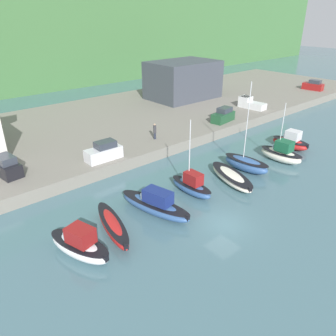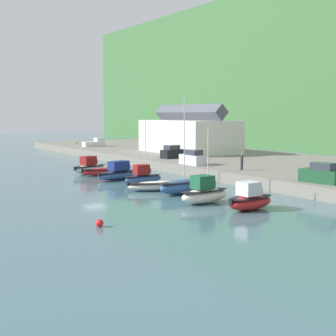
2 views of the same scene
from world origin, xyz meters
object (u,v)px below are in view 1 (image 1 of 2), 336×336
object	(u,v)px
moored_boat_0	(80,245)
moored_boat_4	(232,177)
moored_boat_2	(155,205)
pickup_truck_0	(250,103)
moored_boat_1	(113,226)
parked_car_1	(223,116)
moored_boat_5	(246,164)
person_on_quay	(155,131)
parked_car_0	(313,86)
moored_boat_6	(281,154)
moored_boat_7	(291,142)
parked_car_3	(6,166)
moored_boat_3	(192,186)
parked_car_2	(104,152)

from	to	relation	value
moored_boat_0	moored_boat_4	bearing A→B (deg)	-15.86
moored_boat_0	moored_boat_2	xyz separation A→B (m)	(7.96, 0.76, -0.03)
moored_boat_0	pickup_truck_0	world-z (taller)	pickup_truck_0
moored_boat_1	parked_car_1	world-z (taller)	parked_car_1
moored_boat_4	moored_boat_5	world-z (taller)	moored_boat_5
moored_boat_0	person_on_quay	size ratio (longest dim) A/B	2.87
moored_boat_4	parked_car_0	distance (m)	47.26
moored_boat_6	parked_car_1	world-z (taller)	moored_boat_6
moored_boat_0	pickup_truck_0	size ratio (longest dim) A/B	1.26
moored_boat_2	moored_boat_4	xyz separation A→B (m)	(10.13, -0.64, -0.32)
moored_boat_7	parked_car_1	bearing A→B (deg)	92.20
moored_boat_1	parked_car_3	bearing A→B (deg)	120.25
moored_boat_3	moored_boat_7	size ratio (longest dim) A/B	1.49
moored_boat_7	person_on_quay	xyz separation A→B (m)	(-13.98, 11.93, 1.57)
moored_boat_1	moored_boat_6	xyz separation A→B (m)	(23.63, -1.23, 0.42)
moored_boat_5	pickup_truck_0	size ratio (longest dim) A/B	2.10
moored_boat_5	moored_boat_7	size ratio (longest dim) A/B	1.97
parked_car_1	pickup_truck_0	bearing A→B (deg)	-85.93
moored_boat_2	parked_car_1	size ratio (longest dim) A/B	1.80
moored_boat_7	person_on_quay	bearing A→B (deg)	136.32
moored_boat_6	moored_boat_2	bearing A→B (deg)	175.11
parked_car_2	moored_boat_2	bearing A→B (deg)	173.88
moored_boat_1	parked_car_2	bearing A→B (deg)	76.30
moored_boat_5	parked_car_3	bearing A→B (deg)	143.38
moored_boat_0	parked_car_1	xyz separation A→B (m)	(30.74, 12.25, 1.40)
moored_boat_2	parked_car_2	bearing A→B (deg)	70.67
moored_boat_7	parked_car_2	size ratio (longest dim) A/B	1.23
parked_car_2	pickup_truck_0	distance (m)	31.38
moored_boat_7	moored_boat_2	bearing A→B (deg)	177.75
moored_boat_3	parked_car_3	size ratio (longest dim) A/B	1.75
moored_boat_7	pickup_truck_0	xyz separation A→B (m)	(8.68, 13.23, 1.29)
moored_boat_2	parked_car_2	world-z (taller)	parked_car_2
parked_car_0	person_on_quay	size ratio (longest dim) A/B	2.05
moored_boat_6	moored_boat_7	size ratio (longest dim) A/B	1.40
pickup_truck_0	moored_boat_4	bearing A→B (deg)	-152.47
parked_car_1	person_on_quay	size ratio (longest dim) A/B	2.06
moored_boat_2	moored_boat_7	world-z (taller)	moored_boat_7
moored_boat_5	moored_boat_2	bearing A→B (deg)	176.37
moored_boat_6	person_on_quay	xyz separation A→B (m)	(-9.27, 13.43, 1.49)
moored_boat_6	person_on_quay	size ratio (longest dim) A/B	3.40
moored_boat_5	parked_car_2	world-z (taller)	moored_boat_5
moored_boat_2	moored_boat_4	bearing A→B (deg)	-16.44
moored_boat_6	moored_boat_7	bearing A→B (deg)	16.08
moored_boat_5	moored_boat_3	bearing A→B (deg)	173.80
parked_car_0	parked_car_2	distance (m)	53.97
moored_boat_5	moored_boat_7	xyz separation A→B (m)	(10.22, 0.30, 0.09)
moored_boat_2	pickup_truck_0	xyz separation A→B (m)	(32.51, 13.63, 1.34)
moored_boat_6	parked_car_1	xyz separation A→B (m)	(3.66, 12.60, 1.31)
parked_car_0	parked_car_1	world-z (taller)	same
moored_boat_0	moored_boat_7	size ratio (longest dim) A/B	1.18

